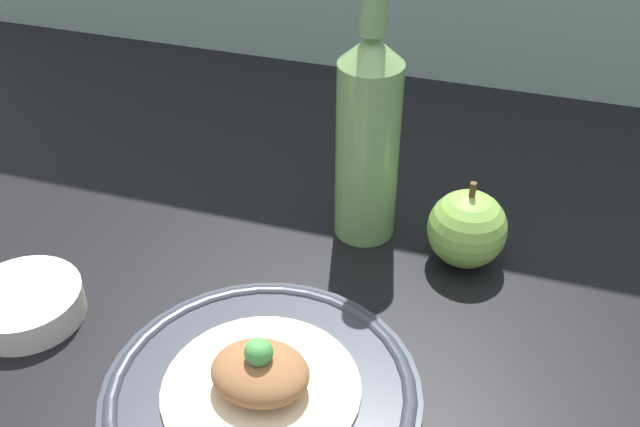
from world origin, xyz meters
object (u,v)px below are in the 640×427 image
plated_food (260,377)px  cider_bottle (368,131)px  apple (467,229)px  dipping_bowl (26,304)px  plate (262,396)px

plated_food → cider_bottle: bearing=85.7°
apple → dipping_bowl: 43.82cm
plate → plated_food: 2.25cm
plated_food → cider_bottle: size_ratio=0.52×
cider_bottle → dipping_bowl: bearing=-140.1°
plated_food → dipping_bowl: plated_food is taller
plate → cider_bottle: bearing=85.7°
plate → cider_bottle: (1.96, 26.23, 11.18)cm
plate → apple: apple is taller
plated_food → apple: 27.61cm
plate → cider_bottle: 28.58cm
plate → dipping_bowl: size_ratio=2.46×
plate → dipping_bowl: bearing=172.3°
dipping_bowl → plate: bearing=-7.7°
plate → apple: size_ratio=2.76×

